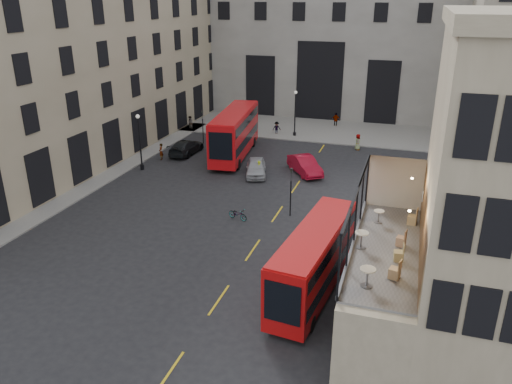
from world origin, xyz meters
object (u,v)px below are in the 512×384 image
(car_c, at_px, (186,147))
(cafe_table_far, at_px, (379,215))
(cafe_chair_a, at_px, (395,273))
(bicycle, at_px, (238,214))
(cafe_chair_c, at_px, (401,241))
(street_lamp_b, at_px, (295,116))
(traffic_light_near, at_px, (291,186))
(pedestrian_c, at_px, (336,120))
(street_lamp_a, at_px, (140,145))
(cafe_chair_b, at_px, (399,255))
(cafe_chair_d, at_px, (412,219))
(pedestrian_e, at_px, (161,152))
(bus_far, at_px, (235,131))
(traffic_light_far, at_px, (203,122))
(car_a, at_px, (256,167))
(cafe_table_near, at_px, (367,275))
(pedestrian_a, at_px, (190,123))
(pedestrian_b, at_px, (277,128))
(pedestrian_d, at_px, (358,142))
(bus_near, at_px, (314,258))
(cyclist, at_px, (260,169))
(cafe_table_mid, at_px, (362,238))

(car_c, relative_size, cafe_table_far, 7.65)
(cafe_table_far, distance_m, cafe_chair_a, 5.45)
(bicycle, relative_size, cafe_chair_c, 1.98)
(street_lamp_b, bearing_deg, traffic_light_near, -77.20)
(pedestrian_c, bearing_deg, street_lamp_a, 46.88)
(cafe_chair_b, distance_m, cafe_chair_d, 4.12)
(street_lamp_a, bearing_deg, car_c, 72.42)
(street_lamp_a, xyz_separation_m, pedestrian_e, (0.29, 3.30, -1.56))
(bus_far, bearing_deg, street_lamp_b, 66.64)
(traffic_light_far, bearing_deg, car_a, -42.90)
(bus_far, bearing_deg, cafe_table_near, -60.51)
(pedestrian_a, bearing_deg, street_lamp_a, -66.48)
(pedestrian_a, distance_m, pedestrian_b, 10.59)
(bus_far, bearing_deg, traffic_light_near, -54.64)
(pedestrian_d, distance_m, cafe_chair_c, 31.07)
(bus_far, bearing_deg, bicycle, -69.34)
(bus_near, bearing_deg, cafe_chair_b, -37.66)
(car_c, relative_size, pedestrian_c, 2.91)
(cafe_table_far, distance_m, cafe_chair_c, 2.59)
(cafe_table_near, bearing_deg, cyclist, 116.96)
(street_lamp_b, distance_m, cafe_table_far, 33.56)
(pedestrian_c, bearing_deg, car_a, 69.53)
(traffic_light_near, xyz_separation_m, car_a, (-5.20, 7.83, -1.67))
(pedestrian_e, distance_m, cafe_chair_a, 33.92)
(traffic_light_far, relative_size, cafe_table_near, 4.66)
(street_lamp_a, bearing_deg, pedestrian_d, 34.37)
(bus_near, xyz_separation_m, car_c, (-17.89, 21.53, -1.43))
(car_a, distance_m, pedestrian_e, 10.61)
(cafe_table_mid, bearing_deg, cafe_chair_d, 56.93)
(bicycle, height_order, pedestrian_b, pedestrian_b)
(cafe_table_mid, distance_m, cafe_chair_c, 1.96)
(cafe_table_near, bearing_deg, cafe_table_far, 90.72)
(traffic_light_near, bearing_deg, pedestrian_b, 108.06)
(street_lamp_a, distance_m, bus_near, 25.20)
(cafe_table_mid, distance_m, cafe_table_far, 3.10)
(traffic_light_far, height_order, cafe_chair_b, cafe_chair_b)
(street_lamp_a, distance_m, pedestrian_b, 18.38)
(street_lamp_b, relative_size, pedestrian_d, 3.12)
(pedestrian_d, relative_size, cafe_chair_a, 1.98)
(pedestrian_c, bearing_deg, cyclist, 70.89)
(cyclist, bearing_deg, pedestrian_c, -9.59)
(cafe_table_mid, bearing_deg, cyclist, 119.32)
(cafe_table_mid, bearing_deg, traffic_light_near, 117.34)
(cafe_table_near, relative_size, cafe_chair_b, 0.97)
(bus_far, bearing_deg, cafe_chair_b, -56.36)
(pedestrian_c, xyz_separation_m, cafe_chair_d, (9.72, -36.93, 3.99))
(bus_near, distance_m, pedestrian_b, 33.58)
(traffic_light_far, bearing_deg, cafe_table_far, -50.40)
(bus_far, bearing_deg, pedestrian_a, 137.50)
(cafe_table_mid, distance_m, cafe_chair_d, 4.05)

